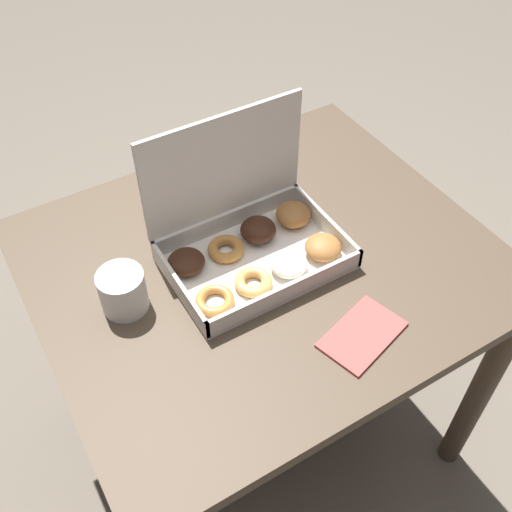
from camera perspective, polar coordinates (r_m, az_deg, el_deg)
The scene contains 5 objects.
ground_plane at distance 1.83m, azimuth 0.50°, elevation -15.84°, with size 8.00×8.00×0.00m, color #6B6054.
dining_table at distance 1.32m, azimuth 0.67°, elevation -3.63°, with size 0.92×0.79×0.73m.
donut_box at distance 1.21m, azimuth -0.33°, elevation 2.05°, with size 0.35×0.25×0.28m.
coffee_mug at distance 1.14m, azimuth -12.58°, elevation -3.23°, with size 0.09×0.09×0.09m.
paper_napkin at distance 1.12m, azimuth 10.08°, elevation -7.38°, with size 0.18×0.14×0.01m.
Camera 1 is at (-0.45, -0.72, 1.63)m, focal length 42.00 mm.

